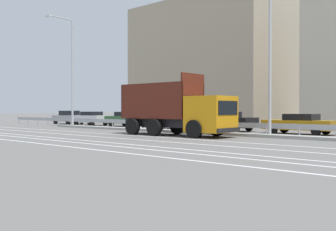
{
  "coord_description": "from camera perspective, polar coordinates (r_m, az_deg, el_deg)",
  "views": [
    {
      "loc": [
        19.06,
        -18.45,
        1.61
      ],
      "look_at": [
        1.25,
        1.22,
        1.22
      ],
      "focal_mm": 42.0,
      "sensor_mm": 36.0,
      "label": 1
    }
  ],
  "objects": [
    {
      "name": "parked_car_5",
      "position": [
        27.18,
        18.55,
        -1.13
      ],
      "size": [
        4.66,
        1.85,
        1.34
      ],
      "rotation": [
        0.0,
        0.0,
        1.57
      ],
      "color": "#B27A14",
      "rests_on": "ground_plane"
    },
    {
      "name": "parked_car_4",
      "position": [
        30.16,
        8.58,
        -0.8
      ],
      "size": [
        4.55,
        2.04,
        1.46
      ],
      "rotation": [
        0.0,
        0.0,
        -1.63
      ],
      "color": "black",
      "rests_on": "ground_plane"
    },
    {
      "name": "ground_plane",
      "position": [
        26.58,
        -3.77,
        -2.63
      ],
      "size": [
        320.0,
        320.0,
        0.0
      ],
      "primitive_type": "plane",
      "color": "#605E5B"
    },
    {
      "name": "lane_strip_2",
      "position": [
        20.3,
        -10.46,
        -3.71
      ],
      "size": [
        48.85,
        0.16,
        0.01
      ],
      "primitive_type": "cube",
      "color": "silver",
      "rests_on": "ground_plane"
    },
    {
      "name": "parked_car_0",
      "position": [
        45.32,
        -14.22,
        -0.26
      ],
      "size": [
        4.39,
        2.09,
        1.51
      ],
      "rotation": [
        0.0,
        0.0,
        1.52
      ],
      "color": "#A3A3A8",
      "rests_on": "ground_plane"
    },
    {
      "name": "parked_car_2",
      "position": [
        37.78,
        -5.73,
        -0.49
      ],
      "size": [
        4.9,
        2.24,
        1.41
      ],
      "rotation": [
        0.0,
        0.0,
        -1.51
      ],
      "color": "#335B33",
      "rests_on": "ground_plane"
    },
    {
      "name": "lane_strip_4",
      "position": [
        18.86,
        -16.69,
        -4.08
      ],
      "size": [
        48.85,
        0.16,
        0.01
      ],
      "primitive_type": "cube",
      "color": "silver",
      "rests_on": "ground_plane"
    },
    {
      "name": "parked_car_1",
      "position": [
        41.16,
        -11.12,
        -0.39
      ],
      "size": [
        3.98,
        2.24,
        1.42
      ],
      "rotation": [
        0.0,
        0.0,
        1.65
      ],
      "color": "silver",
      "rests_on": "ground_plane"
    },
    {
      "name": "lane_strip_3",
      "position": [
        19.68,
        -12.89,
        -3.86
      ],
      "size": [
        48.85,
        0.16,
        0.01
      ],
      "primitive_type": "cube",
      "color": "silver",
      "rests_on": "ground_plane"
    },
    {
      "name": "median_island",
      "position": [
        28.33,
        -0.2,
        -2.23
      ],
      "size": [
        26.87,
        1.1,
        0.18
      ],
      "primitive_type": "cube",
      "color": "gray",
      "rests_on": "ground_plane"
    },
    {
      "name": "street_lamp_1",
      "position": [
        23.9,
        14.42,
        9.43
      ],
      "size": [
        0.71,
        1.99,
        9.46
      ],
      "color": "#ADADB2",
      "rests_on": "ground_plane"
    },
    {
      "name": "lane_strip_0",
      "position": [
        23.19,
        -1.87,
        -3.13
      ],
      "size": [
        48.85,
        0.16,
        0.01
      ],
      "primitive_type": "cube",
      "color": "silver",
      "rests_on": "ground_plane"
    },
    {
      "name": "dump_truck",
      "position": [
        23.89,
        2.82,
        0.09
      ],
      "size": [
        7.75,
        2.86,
        3.79
      ],
      "rotation": [
        0.0,
        0.0,
        -1.53
      ],
      "color": "orange",
      "rests_on": "ground_plane"
    },
    {
      "name": "parked_car_3",
      "position": [
        33.59,
        0.54,
        -0.79
      ],
      "size": [
        4.29,
        2.02,
        1.26
      ],
      "rotation": [
        0.0,
        0.0,
        -1.49
      ],
      "color": "gray",
      "rests_on": "ground_plane"
    },
    {
      "name": "median_guardrail",
      "position": [
        29.13,
        1.25,
        -1.2
      ],
      "size": [
        48.85,
        0.09,
        0.78
      ],
      "color": "#9EA0A5",
      "rests_on": "ground_plane"
    },
    {
      "name": "lane_strip_1",
      "position": [
        21.73,
        -5.73,
        -3.4
      ],
      "size": [
        48.85,
        0.16,
        0.01
      ],
      "primitive_type": "cube",
      "color": "silver",
      "rests_on": "ground_plane"
    },
    {
      "name": "median_road_sign",
      "position": [
        30.19,
        -4.02,
        0.18
      ],
      "size": [
        0.79,
        0.16,
        2.36
      ],
      "color": "white",
      "rests_on": "ground_plane"
    },
    {
      "name": "street_lamp_0",
      "position": [
        36.99,
        -13.97,
        6.88
      ],
      "size": [
        0.71,
        2.73,
        9.92
      ],
      "color": "#ADADB2",
      "rests_on": "ground_plane"
    },
    {
      "name": "background_building_0",
      "position": [
        47.9,
        6.98,
        7.25
      ],
      "size": [
        17.46,
        12.72,
        13.92
      ],
      "primitive_type": "cube",
      "color": "tan",
      "rests_on": "ground_plane"
    }
  ]
}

